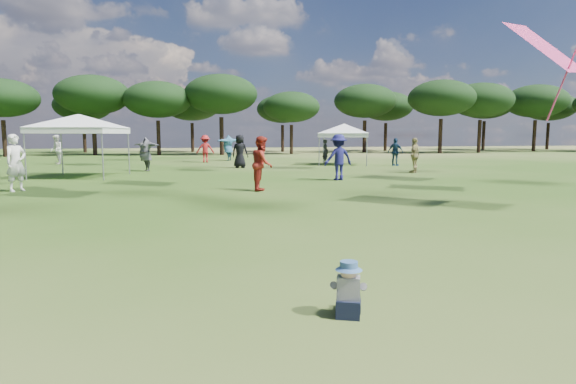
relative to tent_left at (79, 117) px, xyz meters
name	(u,v)px	position (x,y,z in m)	size (l,w,h in m)	color
tree_line	(209,99)	(7.63, 26.71, 2.78)	(108.78, 17.63, 7.77)	black
tent_left	(79,117)	(0.00, 0.00, 0.00)	(6.64, 6.64, 3.07)	gray
tent_right	(344,126)	(14.47, 5.89, -0.20)	(5.66, 5.66, 2.87)	gray
toddler	(349,291)	(5.73, -18.40, -2.39)	(0.44, 0.47, 0.58)	black
festival_crowd	(164,153)	(3.51, 3.48, -1.74)	(27.76, 21.00, 1.89)	#90844F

